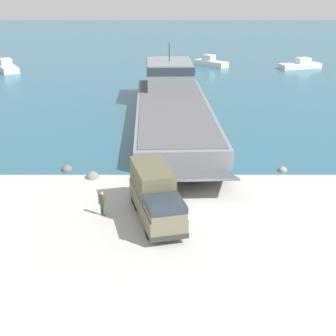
# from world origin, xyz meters

# --- Properties ---
(ground_plane) EXTENTS (240.00, 240.00, 0.00)m
(ground_plane) POSITION_xyz_m (0.00, 0.00, 0.00)
(ground_plane) COLOR #B7B5AD
(water_surface) EXTENTS (240.00, 180.00, 0.01)m
(water_surface) POSITION_xyz_m (0.00, 96.97, 0.00)
(water_surface) COLOR #285B70
(water_surface) RESTS_ON ground_plane
(landing_craft) EXTENTS (9.57, 37.26, 7.59)m
(landing_craft) POSITION_xyz_m (-1.94, 26.05, 1.82)
(landing_craft) COLOR gray
(landing_craft) RESTS_ON ground_plane
(military_truck) EXTENTS (4.03, 7.59, 3.32)m
(military_truck) POSITION_xyz_m (-3.25, -0.64, 1.65)
(military_truck) COLOR #6B664C
(military_truck) RESTS_ON ground_plane
(soldier_on_ramp) EXTENTS (0.50, 0.43, 1.73)m
(soldier_on_ramp) POSITION_xyz_m (-6.82, -0.26, 1.00)
(soldier_on_ramp) COLOR #3D4C33
(soldier_on_ramp) RESTS_ON ground_plane
(moored_boat_a) EXTENTS (6.57, 6.42, 2.02)m
(moored_boat_a) POSITION_xyz_m (5.69, 62.36, 0.67)
(moored_boat_a) COLOR white
(moored_boat_a) RESTS_ON ground_plane
(moored_boat_b) EXTENTS (6.23, 8.14, 2.17)m
(moored_boat_b) POSITION_xyz_m (-31.48, 56.48, 0.72)
(moored_boat_b) COLOR white
(moored_boat_b) RESTS_ON ground_plane
(moored_boat_c) EXTENTS (8.24, 4.82, 1.94)m
(moored_boat_c) POSITION_xyz_m (22.20, 59.34, 0.64)
(moored_boat_c) COLOR white
(moored_boat_c) RESTS_ON ground_plane
(shoreline_rock_a) EXTENTS (0.75, 0.75, 0.75)m
(shoreline_rock_a) POSITION_xyz_m (7.14, 7.86, 0.00)
(shoreline_rock_a) COLOR gray
(shoreline_rock_a) RESTS_ON ground_plane
(shoreline_rock_b) EXTENTS (1.06, 1.06, 1.06)m
(shoreline_rock_b) POSITION_xyz_m (-8.52, 6.33, 0.00)
(shoreline_rock_b) COLOR gray
(shoreline_rock_b) RESTS_ON ground_plane
(shoreline_rock_c) EXTENTS (0.90, 0.90, 0.90)m
(shoreline_rock_c) POSITION_xyz_m (-10.90, 7.96, 0.00)
(shoreline_rock_c) COLOR #66605B
(shoreline_rock_c) RESTS_ON ground_plane
(shoreline_rock_d) EXTENTS (0.74, 0.74, 0.74)m
(shoreline_rock_d) POSITION_xyz_m (2.67, 8.17, 0.00)
(shoreline_rock_d) COLOR gray
(shoreline_rock_d) RESTS_ON ground_plane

